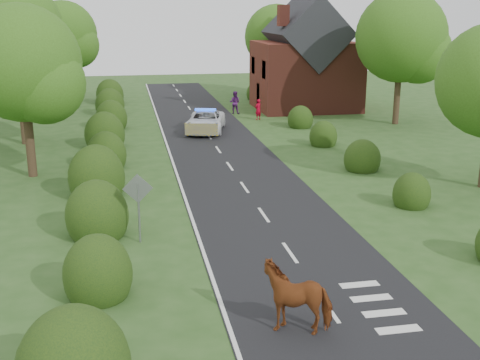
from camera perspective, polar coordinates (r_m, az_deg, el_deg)
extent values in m
plane|color=#2B4E1C|center=(20.76, 4.76, -6.93)|extent=(120.00, 120.00, 0.00)
cube|color=black|center=(34.76, -1.82, 2.51)|extent=(6.00, 70.00, 0.02)
cube|color=white|center=(17.30, 8.35, -11.85)|extent=(0.12, 1.80, 0.01)
cube|color=white|center=(20.75, 4.76, -6.86)|extent=(0.12, 1.80, 0.01)
cube|color=white|center=(24.37, 2.26, -3.31)|extent=(0.12, 1.80, 0.01)
cube|color=white|center=(28.09, 0.42, -0.69)|extent=(0.12, 1.80, 0.01)
cube|color=white|center=(31.88, -0.97, 1.32)|extent=(0.12, 1.80, 0.01)
cube|color=white|center=(35.72, -2.08, 2.90)|extent=(0.12, 1.80, 0.01)
cube|color=white|center=(39.59, -2.97, 4.17)|extent=(0.12, 1.80, 0.01)
cube|color=white|center=(43.48, -3.70, 5.21)|extent=(0.12, 1.80, 0.01)
cube|color=white|center=(47.39, -4.31, 6.08)|extent=(0.12, 1.80, 0.01)
cube|color=white|center=(51.31, -4.83, 6.82)|extent=(0.12, 1.80, 0.01)
cube|color=white|center=(55.25, -5.28, 7.45)|extent=(0.12, 1.80, 0.01)
cube|color=white|center=(59.19, -5.67, 8.00)|extent=(0.12, 1.80, 0.01)
cube|color=white|center=(63.14, -6.01, 8.48)|extent=(0.12, 1.80, 0.01)
cube|color=white|center=(67.10, -6.32, 8.90)|extent=(0.12, 1.80, 0.01)
cube|color=white|center=(34.44, -6.60, 2.31)|extent=(0.12, 70.00, 0.01)
cube|color=white|center=(16.58, 14.79, -13.54)|extent=(1.20, 0.35, 0.01)
cube|color=white|center=(17.29, 13.50, -12.15)|extent=(1.20, 0.35, 0.01)
cube|color=white|center=(18.02, 12.33, -10.88)|extent=(1.20, 0.35, 0.01)
cube|color=white|center=(18.76, 11.26, -9.69)|extent=(1.20, 0.35, 0.01)
ellipsoid|color=#183313|center=(18.01, -13.33, -8.71)|extent=(2.00, 2.10, 2.40)
ellipsoid|color=#183313|center=(22.65, -13.40, -3.34)|extent=(2.30, 2.41, 2.70)
ellipsoid|color=#183313|center=(27.41, -13.44, 0.19)|extent=(2.50, 2.62, 3.00)
ellipsoid|color=#183313|center=(32.28, -12.57, 2.33)|extent=(2.10, 2.20, 2.50)
ellipsoid|color=#183313|center=(37.15, -12.71, 4.20)|extent=(2.40, 2.52, 2.80)
ellipsoid|color=#183313|center=(43.05, -12.10, 5.72)|extent=(2.20, 2.31, 2.60)
ellipsoid|color=#183313|center=(48.97, -12.24, 6.94)|extent=(2.30, 2.41, 2.70)
ellipsoid|color=#183313|center=(54.91, -12.24, 7.90)|extent=(2.40, 2.52, 2.80)
ellipsoid|color=#183313|center=(26.35, 15.96, -1.31)|extent=(1.60, 1.68, 1.90)
ellipsoid|color=#183313|center=(31.67, 11.51, 1.93)|extent=(1.90, 2.00, 2.10)
ellipsoid|color=#183313|center=(37.12, 7.90, 4.09)|extent=(1.70, 1.78, 2.00)
ellipsoid|color=#183313|center=(42.83, 5.74, 5.72)|extent=(1.80, 1.89, 2.00)
ellipsoid|color=#183313|center=(56.19, 1.48, 8.19)|extent=(1.70, 1.78, 2.00)
cylinder|color=#332316|center=(31.37, -19.34, 3.85)|extent=(0.44, 0.44, 3.96)
sphere|color=#335917|center=(30.88, -19.95, 10.39)|extent=(5.60, 5.60, 5.60)
sphere|color=#417D21|center=(30.27, -18.10, 8.74)|extent=(3.92, 3.92, 3.92)
cylinder|color=#332316|center=(39.40, -19.90, 5.92)|extent=(0.44, 0.44, 3.74)
sphere|color=#335917|center=(39.01, -20.37, 10.84)|extent=(5.60, 5.60, 5.60)
sphere|color=#417D21|center=(38.39, -18.92, 9.63)|extent=(3.92, 3.92, 3.92)
cylinder|color=#332316|center=(49.35, -19.99, 8.39)|extent=(0.44, 0.44, 4.84)
sphere|color=#335917|center=(49.04, -20.48, 13.48)|extent=(6.80, 6.80, 6.80)
sphere|color=#417D21|center=(48.24, -19.06, 12.27)|extent=(4.76, 4.76, 4.76)
cylinder|color=#332316|center=(58.95, -16.08, 9.46)|extent=(0.44, 0.44, 4.18)
sphere|color=#335917|center=(58.69, -16.37, 13.14)|extent=(6.00, 6.00, 6.00)
sphere|color=#417D21|center=(58.05, -15.30, 12.26)|extent=(4.20, 4.20, 4.20)
cylinder|color=#332316|center=(45.14, 14.68, 7.92)|extent=(0.44, 0.44, 4.40)
sphere|color=#335917|center=(44.80, 15.05, 12.99)|extent=(6.40, 6.40, 6.40)
sphere|color=#417D21|center=(44.78, 16.63, 11.59)|extent=(4.48, 4.48, 4.48)
cylinder|color=#332316|center=(58.50, 3.40, 9.88)|extent=(0.44, 0.44, 3.96)
sphere|color=#335917|center=(58.24, 3.46, 13.41)|extent=(6.00, 6.00, 6.00)
sphere|color=#417D21|center=(57.97, 4.63, 12.49)|extent=(4.20, 4.20, 4.20)
cylinder|color=gray|center=(21.55, -9.57, -3.10)|extent=(0.08, 0.08, 2.20)
cube|color=gray|center=(21.28, -9.68, -0.81)|extent=(1.06, 0.04, 1.06)
cube|color=maroon|center=(50.89, 6.20, 9.80)|extent=(8.00, 7.00, 5.50)
cube|color=black|center=(50.65, 6.32, 13.69)|extent=(5.94, 7.40, 5.94)
cube|color=maroon|center=(48.01, 4.13, 15.30)|extent=(0.80, 0.80, 1.60)
imported|color=brown|center=(15.99, 5.46, -11.22)|extent=(2.37, 1.69, 1.52)
imported|color=silver|center=(41.15, -3.28, 5.59)|extent=(3.50, 5.53, 1.42)
cube|color=yellow|center=(38.64, -3.69, 4.80)|extent=(2.08, 0.56, 0.78)
cube|color=blue|center=(41.02, -3.30, 6.67)|extent=(1.44, 0.61, 0.14)
imported|color=#A4041D|center=(45.59, 1.73, 6.70)|extent=(0.68, 0.63, 1.56)
imported|color=#4E1A5B|center=(48.32, -0.50, 7.36)|extent=(1.08, 0.98, 1.79)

